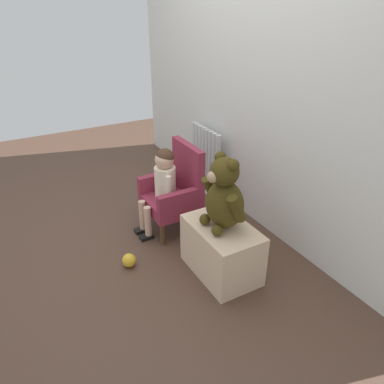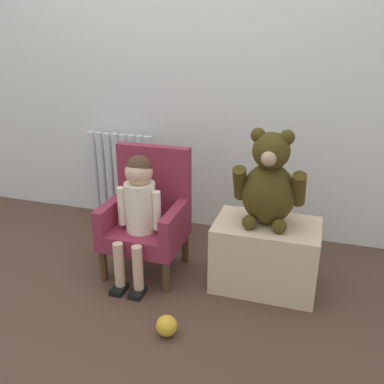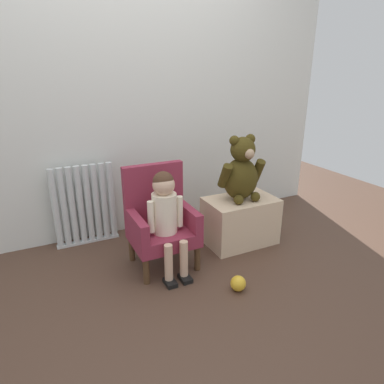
{
  "view_description": "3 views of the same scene",
  "coord_description": "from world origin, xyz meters",
  "px_view_note": "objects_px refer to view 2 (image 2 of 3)",
  "views": [
    {
      "loc": [
        2.43,
        -0.72,
        1.76
      ],
      "look_at": [
        0.34,
        0.45,
        0.49
      ],
      "focal_mm": 35.0,
      "sensor_mm": 36.0,
      "label": 1
    },
    {
      "loc": [
        0.92,
        -1.58,
        1.37
      ],
      "look_at": [
        0.28,
        0.47,
        0.52
      ],
      "focal_mm": 40.0,
      "sensor_mm": 36.0,
      "label": 2
    },
    {
      "loc": [
        -0.77,
        -1.61,
        1.36
      ],
      "look_at": [
        0.27,
        0.52,
        0.5
      ],
      "focal_mm": 32.0,
      "sensor_mm": 36.0,
      "label": 3
    }
  ],
  "objects_px": {
    "child_armchair": "(148,215)",
    "radiator": "(121,179)",
    "toy_ball": "(167,326)",
    "low_bench": "(265,255)",
    "child_figure": "(138,202)",
    "large_teddy_bear": "(269,184)"
  },
  "relations": [
    {
      "from": "radiator",
      "to": "low_bench",
      "type": "relative_size",
      "value": 1.18
    },
    {
      "from": "large_teddy_bear",
      "to": "child_armchair",
      "type": "bearing_deg",
      "value": -179.31
    },
    {
      "from": "radiator",
      "to": "child_figure",
      "type": "height_order",
      "value": "child_figure"
    },
    {
      "from": "low_bench",
      "to": "radiator",
      "type": "bearing_deg",
      "value": 154.29
    },
    {
      "from": "child_armchair",
      "to": "low_bench",
      "type": "xyz_separation_m",
      "value": [
        0.69,
        0.0,
        -0.15
      ]
    },
    {
      "from": "radiator",
      "to": "child_armchair",
      "type": "bearing_deg",
      "value": -51.36
    },
    {
      "from": "radiator",
      "to": "toy_ball",
      "type": "bearing_deg",
      "value": -55.53
    },
    {
      "from": "child_armchair",
      "to": "radiator",
      "type": "bearing_deg",
      "value": 128.64
    },
    {
      "from": "radiator",
      "to": "toy_ball",
      "type": "distance_m",
      "value": 1.35
    },
    {
      "from": "child_armchair",
      "to": "toy_ball",
      "type": "relative_size",
      "value": 7.12
    },
    {
      "from": "child_figure",
      "to": "toy_ball",
      "type": "xyz_separation_m",
      "value": [
        0.32,
        -0.43,
        -0.42
      ]
    },
    {
      "from": "radiator",
      "to": "child_figure",
      "type": "distance_m",
      "value": 0.8
    },
    {
      "from": "radiator",
      "to": "child_figure",
      "type": "relative_size",
      "value": 0.91
    },
    {
      "from": "radiator",
      "to": "low_bench",
      "type": "height_order",
      "value": "radiator"
    },
    {
      "from": "child_figure",
      "to": "low_bench",
      "type": "bearing_deg",
      "value": 9.66
    },
    {
      "from": "low_bench",
      "to": "large_teddy_bear",
      "type": "height_order",
      "value": "large_teddy_bear"
    },
    {
      "from": "child_armchair",
      "to": "child_figure",
      "type": "height_order",
      "value": "same"
    },
    {
      "from": "large_teddy_bear",
      "to": "toy_ball",
      "type": "xyz_separation_m",
      "value": [
        -0.37,
        -0.56,
        -0.55
      ]
    },
    {
      "from": "low_bench",
      "to": "child_armchair",
      "type": "bearing_deg",
      "value": -179.84
    },
    {
      "from": "large_teddy_bear",
      "to": "child_figure",
      "type": "bearing_deg",
      "value": -169.71
    },
    {
      "from": "child_armchair",
      "to": "large_teddy_bear",
      "type": "relative_size",
      "value": 1.41
    },
    {
      "from": "child_figure",
      "to": "large_teddy_bear",
      "type": "xyz_separation_m",
      "value": [
        0.68,
        0.12,
        0.14
      ]
    }
  ]
}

